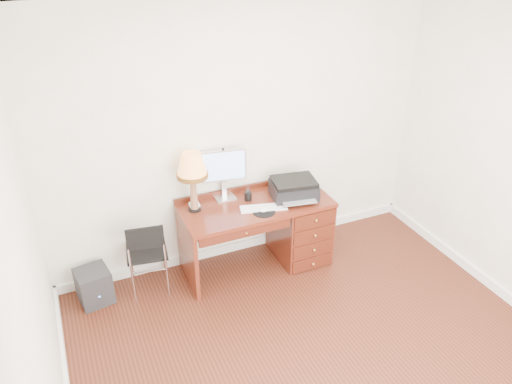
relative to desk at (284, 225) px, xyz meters
name	(u,v)px	position (x,y,z in m)	size (l,w,h in m)	color
ground	(323,358)	(-0.32, -1.40, -0.41)	(4.00, 4.00, 0.00)	#37150C
room_shell	(289,306)	(-0.32, -0.77, -0.36)	(4.00, 4.00, 4.00)	white
desk	(284,225)	(0.00, 0.00, 0.00)	(1.50, 0.67, 0.75)	#5F2114
monitor	(223,168)	(-0.57, 0.24, 0.66)	(0.45, 0.17, 0.52)	silver
keyboard	(264,208)	(-0.29, -0.12, 0.35)	(0.46, 0.13, 0.02)	white
mouse_pad	(264,211)	(-0.32, -0.18, 0.35)	(0.22, 0.22, 0.04)	black
printer	(294,189)	(0.08, -0.03, 0.43)	(0.50, 0.42, 0.20)	black
leg_lamp	(192,169)	(-0.91, 0.12, 0.78)	(0.29, 0.29, 0.60)	black
phone	(194,202)	(-0.90, 0.17, 0.40)	(0.10, 0.10, 0.20)	white
pen_cup	(248,196)	(-0.37, 0.09, 0.38)	(0.07, 0.07, 0.09)	black
chair	(147,249)	(-1.43, 0.03, 0.07)	(0.43, 0.43, 0.80)	black
equipment_box	(94,286)	(-1.96, 0.10, -0.24)	(0.29, 0.29, 0.34)	black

